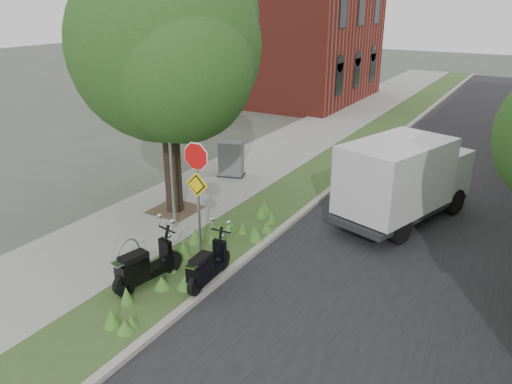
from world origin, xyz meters
TOP-DOWN VIEW (x-y plane):
  - ground at (0.00, 0.00)m, footprint 120.00×120.00m
  - sidewalk_near at (-4.25, 10.00)m, footprint 3.50×60.00m
  - verge at (-1.50, 10.00)m, footprint 2.00×60.00m
  - kerb_near at (-0.50, 10.00)m, footprint 0.20×60.00m
  - road at (3.00, 10.00)m, footprint 7.00×60.00m
  - street_tree_main at (-4.08, 2.86)m, footprint 6.21×5.54m
  - bare_post at (-3.20, 1.80)m, footprint 0.08×0.08m
  - bike_hoop at (-2.70, -0.60)m, footprint 0.06×0.78m
  - sign_assembly at (-1.40, 0.58)m, footprint 0.94×0.08m
  - brick_building at (-9.50, 22.00)m, footprint 9.40×10.40m
  - scooter_near at (-1.82, -1.11)m, footprint 0.63×1.89m
  - scooter_far at (-0.59, -0.34)m, footprint 0.44×1.76m
  - box_truck at (2.24, 5.80)m, footprint 3.22×5.14m
  - utility_cabinet at (-4.24, 6.43)m, footprint 1.13×0.92m

SIDE VIEW (x-z plane):
  - ground at x=0.00m, z-range 0.00..0.00m
  - road at x=3.00m, z-range 0.00..0.01m
  - sidewalk_near at x=-4.25m, z-range 0.00..0.12m
  - verge at x=-1.50m, z-range 0.00..0.12m
  - kerb_near at x=-0.50m, z-range 0.00..0.13m
  - bike_hoop at x=-2.70m, z-range 0.11..0.88m
  - scooter_far at x=-0.59m, z-range 0.11..0.94m
  - scooter_near at x=-1.82m, z-range 0.11..1.01m
  - utility_cabinet at x=-4.24m, z-range 0.09..1.39m
  - box_truck at x=2.24m, z-range 0.33..2.51m
  - bare_post at x=-3.20m, z-range 0.12..4.12m
  - sign_assembly at x=-1.40m, z-range 0.72..3.94m
  - brick_building at x=-9.50m, z-range 0.06..8.36m
  - street_tree_main at x=-4.08m, z-range 0.97..8.63m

